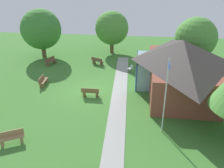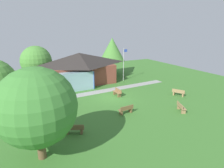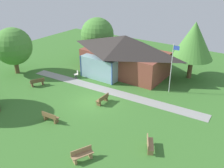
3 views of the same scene
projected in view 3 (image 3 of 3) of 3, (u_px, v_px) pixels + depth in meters
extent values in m
plane|color=#3D752D|center=(94.00, 101.00, 24.17)|extent=(44.00, 44.00, 0.00)
cube|color=brown|center=(125.00, 62.00, 29.99)|extent=(9.61, 5.07, 2.75)
pyramid|color=#2D2826|center=(125.00, 43.00, 29.03)|extent=(10.61, 6.07, 1.79)
cube|color=#8CB2BF|center=(99.00, 68.00, 28.44)|extent=(4.33, 1.20, 2.47)
cylinder|color=#3359B2|center=(81.00, 66.00, 29.11)|extent=(0.12, 0.12, 2.47)
cylinder|color=#3359B2|center=(112.00, 74.00, 26.89)|extent=(0.12, 0.12, 2.47)
cube|color=#999993|center=(110.00, 91.00, 26.04)|extent=(19.92, 2.32, 0.03)
cylinder|color=silver|center=(171.00, 69.00, 24.85)|extent=(0.08, 0.08, 5.04)
cube|color=blue|center=(176.00, 48.00, 23.78)|extent=(0.60, 0.02, 0.40)
cube|color=#9E7A51|center=(82.00, 155.00, 16.66)|extent=(1.04, 1.54, 0.06)
cube|color=#9E7A51|center=(90.00, 155.00, 17.02)|extent=(0.43, 0.32, 0.39)
cube|color=#9E7A51|center=(75.00, 161.00, 16.52)|extent=(0.43, 0.32, 0.39)
cube|color=#9E7A51|center=(81.00, 151.00, 16.72)|extent=(0.69, 1.38, 0.36)
cube|color=brown|center=(102.00, 99.00, 23.65)|extent=(0.46, 1.51, 0.06)
cube|color=brown|center=(99.00, 104.00, 23.34)|extent=(0.40, 0.17, 0.39)
cube|color=brown|center=(106.00, 99.00, 24.17)|extent=(0.40, 0.17, 0.39)
cube|color=brown|center=(104.00, 97.00, 23.46)|extent=(0.08, 1.50, 0.36)
cube|color=brown|center=(37.00, 82.00, 27.10)|extent=(1.07, 1.54, 0.06)
cube|color=brown|center=(32.00, 85.00, 26.97)|extent=(0.43, 0.32, 0.39)
cube|color=brown|center=(43.00, 83.00, 27.45)|extent=(0.43, 0.32, 0.39)
cube|color=brown|center=(37.00, 81.00, 26.86)|extent=(0.73, 1.37, 0.36)
cube|color=#9E7A51|center=(150.00, 144.00, 17.65)|extent=(1.11, 1.52, 0.06)
cube|color=#9E7A51|center=(150.00, 142.00, 18.25)|extent=(0.43, 0.33, 0.39)
cube|color=#9E7A51|center=(150.00, 152.00, 17.26)|extent=(0.43, 0.33, 0.39)
cube|color=#9E7A51|center=(148.00, 142.00, 17.57)|extent=(0.78, 1.34, 0.36)
cube|color=brown|center=(51.00, 116.00, 20.89)|extent=(1.53, 0.56, 0.06)
cube|color=brown|center=(46.00, 117.00, 21.25)|extent=(0.19, 0.41, 0.39)
cube|color=brown|center=(56.00, 121.00, 20.75)|extent=(0.19, 0.41, 0.39)
cube|color=brown|center=(49.00, 115.00, 20.65)|extent=(1.50, 0.18, 0.36)
cube|color=beige|center=(76.00, 74.00, 28.94)|extent=(0.61, 0.61, 0.04)
cube|color=beige|center=(78.00, 72.00, 28.92)|extent=(0.39, 0.27, 0.40)
cylinder|color=#4C4C51|center=(76.00, 76.00, 29.04)|extent=(0.10, 0.10, 0.42)
cylinder|color=#4C4C51|center=(76.00, 78.00, 29.12)|extent=(0.36, 0.36, 0.02)
cylinder|color=brown|center=(98.00, 52.00, 34.73)|extent=(0.50, 0.50, 1.80)
sphere|color=#4C8C38|center=(97.00, 34.00, 33.66)|extent=(4.34, 4.34, 4.34)
cylinder|color=brown|center=(17.00, 66.00, 30.14)|extent=(0.49, 0.49, 1.68)
sphere|color=#4C8C38|center=(13.00, 46.00, 29.10)|extent=(4.29, 4.29, 4.29)
cylinder|color=brown|center=(190.00, 68.00, 28.70)|extent=(0.50, 0.50, 2.37)
cone|color=#4C8C38|center=(194.00, 40.00, 27.35)|extent=(4.46, 4.46, 4.02)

